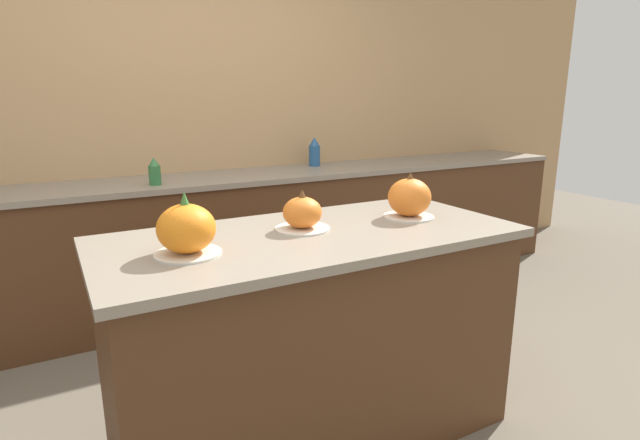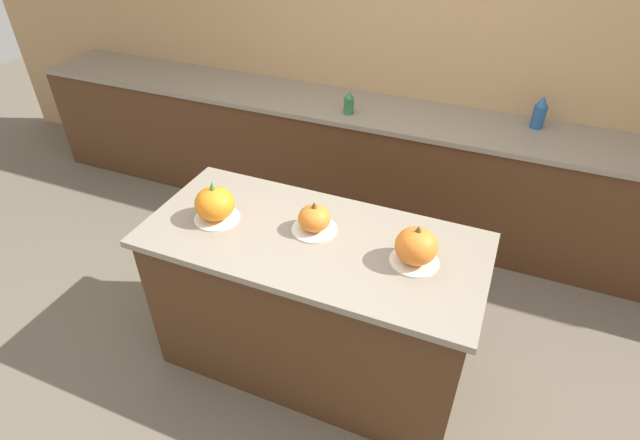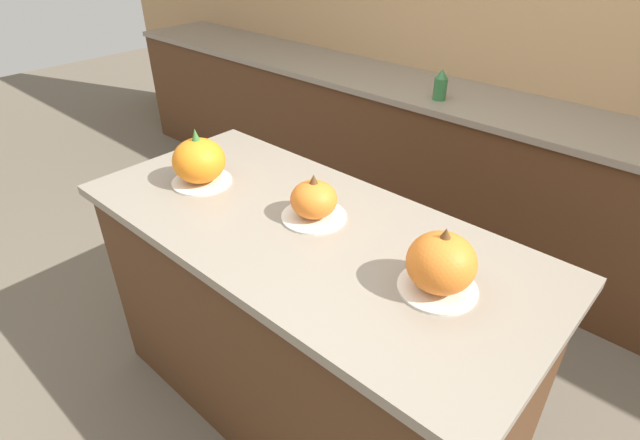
# 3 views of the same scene
# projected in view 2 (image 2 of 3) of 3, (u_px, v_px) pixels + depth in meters

# --- Properties ---
(ground_plane) EXTENTS (12.00, 12.00, 0.00)m
(ground_plane) POSITION_uv_depth(u_px,v_px,m) (313.00, 359.00, 2.89)
(ground_plane) COLOR #665B4C
(wall_back) EXTENTS (8.00, 0.06, 2.50)m
(wall_back) POSITION_uv_depth(u_px,v_px,m) (415.00, 49.00, 3.52)
(wall_back) COLOR tan
(wall_back) RESTS_ON ground_plane
(kitchen_island) EXTENTS (1.64, 0.75, 0.90)m
(kitchen_island) POSITION_uv_depth(u_px,v_px,m) (313.00, 304.00, 2.62)
(kitchen_island) COLOR #4C2D19
(kitchen_island) RESTS_ON ground_plane
(back_counter) EXTENTS (6.00, 0.60, 0.90)m
(back_counter) POSITION_uv_depth(u_px,v_px,m) (392.00, 169.00, 3.75)
(back_counter) COLOR #4C2D19
(back_counter) RESTS_ON ground_plane
(pumpkin_cake_left) EXTENTS (0.22, 0.22, 0.22)m
(pumpkin_cake_left) POSITION_uv_depth(u_px,v_px,m) (215.00, 204.00, 2.43)
(pumpkin_cake_left) COLOR silver
(pumpkin_cake_left) RESTS_ON kitchen_island
(pumpkin_cake_center) EXTENTS (0.22, 0.22, 0.16)m
(pumpkin_cake_center) POSITION_uv_depth(u_px,v_px,m) (314.00, 219.00, 2.37)
(pumpkin_cake_center) COLOR silver
(pumpkin_cake_center) RESTS_ON kitchen_island
(pumpkin_cake_right) EXTENTS (0.22, 0.22, 0.20)m
(pumpkin_cake_right) POSITION_uv_depth(u_px,v_px,m) (416.00, 247.00, 2.17)
(pumpkin_cake_right) COLOR silver
(pumpkin_cake_right) RESTS_ON kitchen_island
(bottle_tall) EXTENTS (0.08, 0.08, 0.22)m
(bottle_tall) POSITION_uv_depth(u_px,v_px,m) (540.00, 113.00, 3.24)
(bottle_tall) COLOR #235184
(bottle_tall) RESTS_ON back_counter
(bottle_short) EXTENTS (0.07, 0.07, 0.16)m
(bottle_short) POSITION_uv_depth(u_px,v_px,m) (349.00, 103.00, 3.44)
(bottle_short) COLOR #2D6B38
(bottle_short) RESTS_ON back_counter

